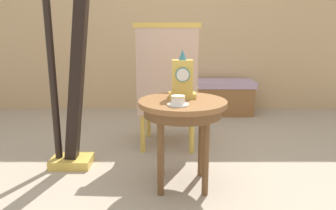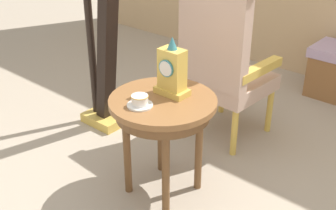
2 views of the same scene
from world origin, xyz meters
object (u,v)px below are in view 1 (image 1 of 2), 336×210
Objects in this scene: armchair at (168,86)px; side_table at (182,112)px; teacup_left at (178,101)px; harp at (70,76)px; mantel_clock at (182,79)px; window_bench at (216,97)px.

side_table is at bearing -82.22° from armchair.
armchair is at bearing 94.19° from teacup_left.
harp is (-0.82, 0.47, 0.09)m from teacup_left.
teacup_left is 0.25m from mantel_clock.
armchair reaches higher than mantel_clock.
side_table is 0.94m from harp.
harp is at bearing 149.86° from teacup_left.
harp is 2.21m from window_bench.
armchair is 0.63× the size of harp.
mantel_clock is (-0.00, 0.08, 0.22)m from side_table.
side_table reaches higher than window_bench.
side_table is at bearing 76.14° from teacup_left.
mantel_clock is 0.18× the size of harp.
armchair is 1.20× the size of window_bench.
mantel_clock is at bearing -81.31° from armchair.
mantel_clock is 2.04m from window_bench.
mantel_clock is at bearing 90.07° from side_table.
harp is 1.92× the size of window_bench.
teacup_left is 0.88m from armchair.
harp reaches higher than window_bench.
armchair is at bearing 98.69° from mantel_clock.
harp reaches higher than mantel_clock.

